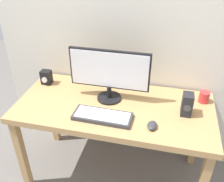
# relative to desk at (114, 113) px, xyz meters

# --- Properties ---
(ground_plane) EXTENTS (6.00, 6.00, 0.00)m
(ground_plane) POSITION_rel_desk_xyz_m (0.00, 0.00, -0.68)
(ground_plane) COLOR slate
(desk) EXTENTS (1.48, 0.70, 0.76)m
(desk) POSITION_rel_desk_xyz_m (0.00, 0.00, 0.00)
(desk) COLOR tan
(desk) RESTS_ON ground_plane
(monitor) EXTENTS (0.60, 0.19, 0.40)m
(monitor) POSITION_rel_desk_xyz_m (-0.06, 0.08, 0.31)
(monitor) COLOR black
(monitor) RESTS_ON desk
(keyboard_primary) EXTENTS (0.42, 0.17, 0.03)m
(keyboard_primary) POSITION_rel_desk_xyz_m (-0.04, -0.18, 0.10)
(keyboard_primary) COLOR #333338
(keyboard_primary) RESTS_ON desk
(mouse) EXTENTS (0.07, 0.10, 0.03)m
(mouse) POSITION_rel_desk_xyz_m (0.30, -0.20, 0.10)
(mouse) COLOR #333338
(mouse) RESTS_ON desk
(speaker_right) EXTENTS (0.07, 0.10, 0.17)m
(speaker_right) POSITION_rel_desk_xyz_m (0.52, 0.01, 0.16)
(speaker_right) COLOR #232328
(speaker_right) RESTS_ON desk
(audio_controller) EXTENTS (0.09, 0.08, 0.12)m
(audio_controller) POSITION_rel_desk_xyz_m (-0.63, 0.18, 0.14)
(audio_controller) COLOR black
(audio_controller) RESTS_ON desk
(coffee_mug) EXTENTS (0.08, 0.08, 0.09)m
(coffee_mug) POSITION_rel_desk_xyz_m (0.66, 0.20, 0.13)
(coffee_mug) COLOR red
(coffee_mug) RESTS_ON desk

